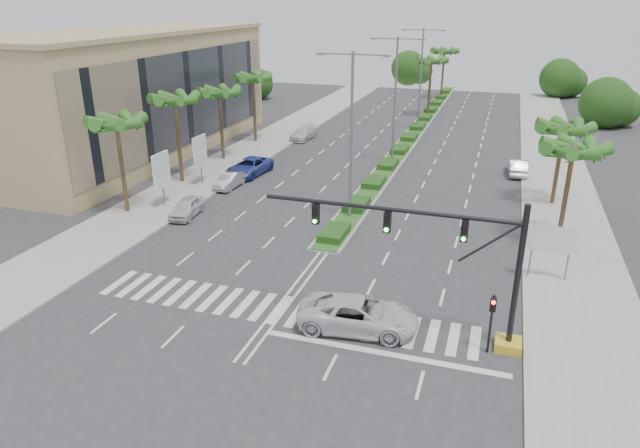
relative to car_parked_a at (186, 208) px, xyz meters
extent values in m
plane|color=#333335|center=(11.80, -10.75, -0.68)|extent=(160.00, 160.00, 0.00)
cube|color=gray|center=(27.00, 9.25, -0.61)|extent=(6.00, 120.00, 0.15)
cube|color=gray|center=(-3.40, 9.25, -0.61)|extent=(6.00, 120.00, 0.15)
cube|color=gray|center=(11.80, 34.25, -0.58)|extent=(2.20, 75.00, 0.20)
cube|color=#22511B|center=(11.80, 34.25, -0.46)|extent=(1.80, 75.00, 0.04)
cube|color=tan|center=(-14.20, 15.25, 5.32)|extent=(12.00, 36.00, 12.00)
cube|color=gold|center=(23.30, -10.75, -0.46)|extent=(1.20, 1.20, 0.45)
cylinder|color=black|center=(23.30, -10.75, 3.02)|extent=(0.28, 0.28, 7.00)
cylinder|color=black|center=(17.30, -10.75, 5.62)|extent=(12.00, 0.20, 0.20)
cylinder|color=black|center=(21.90, -10.75, 4.52)|extent=(2.53, 0.12, 2.15)
cube|color=black|center=(20.80, -10.75, 4.97)|extent=(0.32, 0.24, 1.00)
cylinder|color=#19E533|center=(20.80, -10.89, 4.65)|extent=(0.20, 0.06, 0.20)
cube|color=black|center=(17.30, -10.75, 4.97)|extent=(0.32, 0.24, 1.00)
cylinder|color=#19E533|center=(17.30, -10.89, 4.65)|extent=(0.20, 0.06, 0.20)
cube|color=black|center=(13.80, -10.75, 4.97)|extent=(0.32, 0.24, 1.00)
cylinder|color=#19E533|center=(13.80, -10.89, 4.65)|extent=(0.20, 0.06, 0.20)
cylinder|color=black|center=(22.40, -11.35, 0.82)|extent=(0.12, 0.12, 3.00)
cube|color=black|center=(22.40, -11.50, 1.92)|extent=(0.28, 0.22, 0.65)
cylinder|color=red|center=(22.40, -11.63, 2.10)|extent=(0.18, 0.05, 0.18)
cylinder|color=slate|center=(24.30, -2.75, 0.72)|extent=(0.10, 0.10, 2.80)
cylinder|color=slate|center=(26.30, -2.75, 0.72)|extent=(0.10, 0.10, 2.80)
cube|color=#0C6638|center=(25.30, -2.75, 1.92)|extent=(2.60, 0.08, 1.50)
cube|color=white|center=(25.30, -2.80, 1.92)|extent=(2.70, 0.02, 1.60)
cylinder|color=slate|center=(-2.70, 1.25, 0.72)|extent=(0.12, 0.12, 2.80)
cube|color=white|center=(-2.70, 1.25, 2.32)|extent=(0.18, 2.10, 2.70)
cube|color=#D8594C|center=(-2.70, 1.25, 2.32)|extent=(0.12, 2.00, 2.60)
cylinder|color=slate|center=(-2.70, 7.25, 0.72)|extent=(0.12, 0.12, 2.80)
cube|color=white|center=(-2.70, 7.25, 2.32)|extent=(0.18, 2.10, 2.70)
cube|color=#D8594C|center=(-2.70, 7.25, 2.32)|extent=(0.12, 2.00, 2.60)
cylinder|color=brown|center=(-4.70, -0.75, 2.82)|extent=(0.32, 0.32, 7.00)
sphere|color=brown|center=(-4.70, -0.75, 6.22)|extent=(0.70, 0.70, 0.70)
cone|color=#2F6A21|center=(-3.60, -0.75, 6.12)|extent=(0.90, 3.62, 1.50)
cone|color=#2F6A21|center=(-4.01, 0.11, 6.12)|extent=(3.39, 2.96, 1.50)
cone|color=#2F6A21|center=(-4.94, 0.33, 6.12)|extent=(3.73, 1.68, 1.50)
cone|color=#2F6A21|center=(-5.69, -0.27, 6.12)|extent=(2.38, 3.65, 1.50)
cone|color=#2F6A21|center=(-5.69, -1.22, 6.12)|extent=(2.38, 3.65, 1.50)
cone|color=#2F6A21|center=(-4.94, -1.82, 6.12)|extent=(3.73, 1.68, 1.50)
cone|color=#2F6A21|center=(-4.01, -1.61, 6.12)|extent=(3.39, 2.96, 1.50)
cylinder|color=brown|center=(-4.70, 7.25, 3.02)|extent=(0.32, 0.32, 7.40)
sphere|color=brown|center=(-4.70, 7.25, 6.62)|extent=(0.70, 0.70, 0.70)
cone|color=#2F6A21|center=(-3.60, 7.25, 6.52)|extent=(0.90, 3.62, 1.50)
cone|color=#2F6A21|center=(-4.01, 8.11, 6.52)|extent=(3.39, 2.96, 1.50)
cone|color=#2F6A21|center=(-4.94, 8.33, 6.52)|extent=(3.73, 1.68, 1.50)
cone|color=#2F6A21|center=(-5.69, 7.73, 6.52)|extent=(2.38, 3.65, 1.50)
cone|color=#2F6A21|center=(-5.69, 6.78, 6.52)|extent=(2.38, 3.65, 1.50)
cone|color=#2F6A21|center=(-4.94, 6.18, 6.52)|extent=(3.73, 1.68, 1.50)
cone|color=#2F6A21|center=(-4.01, 6.39, 6.52)|extent=(3.39, 2.96, 1.50)
cylinder|color=brown|center=(-4.70, 15.25, 2.72)|extent=(0.32, 0.32, 6.80)
sphere|color=brown|center=(-4.70, 15.25, 6.02)|extent=(0.70, 0.70, 0.70)
cone|color=#2F6A21|center=(-3.60, 15.25, 5.92)|extent=(0.90, 3.62, 1.50)
cone|color=#2F6A21|center=(-4.01, 16.11, 5.92)|extent=(3.39, 2.96, 1.50)
cone|color=#2F6A21|center=(-4.94, 16.33, 5.92)|extent=(3.73, 1.68, 1.50)
cone|color=#2F6A21|center=(-5.69, 15.73, 5.92)|extent=(2.38, 3.65, 1.50)
cone|color=#2F6A21|center=(-5.69, 14.78, 5.92)|extent=(2.38, 3.65, 1.50)
cone|color=#2F6A21|center=(-4.94, 14.18, 5.92)|extent=(3.73, 1.68, 1.50)
cone|color=#2F6A21|center=(-4.01, 14.39, 5.92)|extent=(3.39, 2.96, 1.50)
cylinder|color=brown|center=(-4.70, 23.25, 2.92)|extent=(0.32, 0.32, 7.20)
sphere|color=brown|center=(-4.70, 23.25, 6.42)|extent=(0.70, 0.70, 0.70)
cone|color=#2F6A21|center=(-3.60, 23.25, 6.32)|extent=(0.90, 3.62, 1.50)
cone|color=#2F6A21|center=(-4.01, 24.11, 6.32)|extent=(3.39, 2.96, 1.50)
cone|color=#2F6A21|center=(-4.94, 24.33, 6.32)|extent=(3.73, 1.68, 1.50)
cone|color=#2F6A21|center=(-5.69, 23.73, 6.32)|extent=(2.38, 3.65, 1.50)
cone|color=#2F6A21|center=(-5.69, 22.78, 6.32)|extent=(2.38, 3.65, 1.50)
cone|color=#2F6A21|center=(-4.94, 22.18, 6.32)|extent=(3.73, 1.68, 1.50)
cone|color=#2F6A21|center=(-4.01, 22.39, 6.32)|extent=(3.39, 2.96, 1.50)
cylinder|color=brown|center=(26.30, 3.25, 2.57)|extent=(0.32, 0.32, 6.50)
sphere|color=brown|center=(26.30, 3.25, 5.72)|extent=(0.70, 0.70, 0.70)
cone|color=#2F6A21|center=(27.40, 3.25, 5.62)|extent=(0.90, 3.62, 1.50)
cone|color=#2F6A21|center=(26.99, 4.11, 5.62)|extent=(3.39, 2.96, 1.50)
cone|color=#2F6A21|center=(26.06, 4.33, 5.62)|extent=(3.73, 1.68, 1.50)
cone|color=#2F6A21|center=(25.31, 3.73, 5.62)|extent=(2.38, 3.65, 1.50)
cone|color=#2F6A21|center=(25.31, 2.78, 5.62)|extent=(2.38, 3.65, 1.50)
cone|color=#2F6A21|center=(26.06, 2.18, 5.62)|extent=(3.73, 1.68, 1.50)
cone|color=#2F6A21|center=(26.99, 2.39, 5.62)|extent=(3.39, 2.96, 1.50)
cylinder|color=brown|center=(26.30, 11.25, 2.42)|extent=(0.32, 0.32, 6.20)
sphere|color=brown|center=(26.30, 11.25, 5.42)|extent=(0.70, 0.70, 0.70)
cone|color=#2F6A21|center=(27.40, 11.25, 5.32)|extent=(0.90, 3.62, 1.50)
cone|color=#2F6A21|center=(26.99, 12.11, 5.32)|extent=(3.39, 2.96, 1.50)
cone|color=#2F6A21|center=(26.06, 12.33, 5.32)|extent=(3.73, 1.68, 1.50)
cone|color=#2F6A21|center=(25.31, 11.73, 5.32)|extent=(2.38, 3.65, 1.50)
cone|color=#2F6A21|center=(25.31, 10.78, 5.32)|extent=(2.38, 3.65, 1.50)
cone|color=#2F6A21|center=(26.06, 10.18, 5.32)|extent=(3.73, 1.68, 1.50)
cone|color=#2F6A21|center=(26.99, 10.39, 5.32)|extent=(3.39, 2.96, 1.50)
cylinder|color=brown|center=(11.80, 44.25, 3.07)|extent=(0.32, 0.32, 7.50)
sphere|color=brown|center=(11.80, 44.25, 6.72)|extent=(0.70, 0.70, 0.70)
cone|color=#2F6A21|center=(12.90, 44.25, 6.62)|extent=(0.90, 3.62, 1.50)
cone|color=#2F6A21|center=(12.49, 45.11, 6.62)|extent=(3.39, 2.96, 1.50)
cone|color=#2F6A21|center=(11.56, 45.33, 6.62)|extent=(3.73, 1.68, 1.50)
cone|color=#2F6A21|center=(10.81, 44.73, 6.62)|extent=(2.38, 3.65, 1.50)
cone|color=#2F6A21|center=(10.81, 43.78, 6.62)|extent=(2.38, 3.65, 1.50)
cone|color=#2F6A21|center=(11.56, 43.18, 6.62)|extent=(3.73, 1.68, 1.50)
cone|color=#2F6A21|center=(12.49, 43.39, 6.62)|extent=(3.39, 2.96, 1.50)
cylinder|color=brown|center=(11.80, 59.25, 3.07)|extent=(0.32, 0.32, 7.50)
sphere|color=brown|center=(11.80, 59.25, 6.72)|extent=(0.70, 0.70, 0.70)
cone|color=#2F6A21|center=(12.90, 59.25, 6.62)|extent=(0.90, 3.62, 1.50)
cone|color=#2F6A21|center=(12.49, 60.11, 6.62)|extent=(3.39, 2.96, 1.50)
cone|color=#2F6A21|center=(11.56, 60.33, 6.62)|extent=(3.73, 1.68, 1.50)
cone|color=#2F6A21|center=(10.81, 59.73, 6.62)|extent=(2.38, 3.65, 1.50)
cone|color=#2F6A21|center=(10.81, 58.78, 6.62)|extent=(2.38, 3.65, 1.50)
cone|color=#2F6A21|center=(11.56, 58.18, 6.62)|extent=(3.73, 1.68, 1.50)
cone|color=#2F6A21|center=(12.49, 58.39, 6.62)|extent=(3.39, 2.96, 1.50)
cylinder|color=slate|center=(11.80, 3.25, 5.32)|extent=(0.20, 0.20, 12.00)
cylinder|color=slate|center=(10.60, 3.25, 11.12)|extent=(2.40, 0.10, 0.10)
cylinder|color=slate|center=(13.00, 3.25, 11.12)|extent=(2.40, 0.10, 0.10)
cube|color=slate|center=(9.50, 3.25, 11.07)|extent=(0.50, 0.25, 0.12)
cube|color=slate|center=(14.10, 3.25, 11.07)|extent=(0.50, 0.25, 0.12)
cylinder|color=slate|center=(11.80, 19.25, 5.32)|extent=(0.20, 0.20, 12.00)
cylinder|color=slate|center=(10.60, 19.25, 11.12)|extent=(2.40, 0.10, 0.10)
cylinder|color=slate|center=(13.00, 19.25, 11.12)|extent=(2.40, 0.10, 0.10)
cube|color=slate|center=(9.50, 19.25, 11.07)|extent=(0.50, 0.25, 0.12)
cube|color=slate|center=(14.10, 19.25, 11.07)|extent=(0.50, 0.25, 0.12)
cylinder|color=slate|center=(11.80, 35.25, 5.32)|extent=(0.20, 0.20, 12.00)
cylinder|color=slate|center=(10.60, 35.25, 11.12)|extent=(2.40, 0.10, 0.10)
cylinder|color=slate|center=(13.00, 35.25, 11.12)|extent=(2.40, 0.10, 0.10)
cube|color=slate|center=(9.50, 35.25, 11.07)|extent=(0.50, 0.25, 0.12)
cube|color=slate|center=(14.10, 35.25, 11.07)|extent=(0.50, 0.25, 0.12)
imported|color=silver|center=(0.00, 0.00, 0.00)|extent=(2.09, 4.17, 1.36)
imported|color=#A4A3A8|center=(0.00, 7.26, -0.05)|extent=(1.53, 3.91, 1.27)
imported|color=#323F9B|center=(0.01, 11.26, 0.09)|extent=(3.10, 5.78, 1.54)
imported|color=silver|center=(0.00, 26.16, 0.00)|extent=(2.16, 4.81, 1.37)
imported|color=silver|center=(16.18, -11.26, 0.14)|extent=(6.16, 3.31, 1.64)
imported|color=silver|center=(23.60, 18.98, 0.05)|extent=(1.85, 4.56, 1.47)
camera|label=1|loc=(21.92, -35.06, 14.69)|focal=32.00mm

